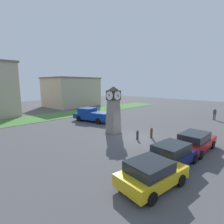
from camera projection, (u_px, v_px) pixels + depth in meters
ground_plane at (135, 137)px, 17.38m from camera, size 89.63×89.63×0.00m
clock_tower at (113, 110)px, 18.76m from camera, size 1.49×1.51×5.01m
bollard_near_tower at (151, 133)px, 17.16m from camera, size 0.24×0.24×1.03m
bollard_mid_row at (137, 135)px, 16.69m from camera, size 0.23×0.23×0.90m
car_navy_sedan at (152, 173)px, 9.00m from camera, size 4.02×2.41×1.45m
car_near_tower at (173, 154)px, 11.39m from camera, size 4.26×2.16×1.50m
car_by_building at (195, 141)px, 13.84m from camera, size 4.59×1.97×1.52m
pickup_truck at (93, 115)px, 24.62m from camera, size 3.41×5.92×1.85m
pedestrian_by_cars at (215, 113)px, 25.57m from camera, size 0.38×0.46×1.72m
storefront_low_left at (72, 92)px, 41.18m from camera, size 11.83×9.61×6.68m
grass_verge_far at (48, 117)px, 27.89m from camera, size 53.78×6.00×0.04m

